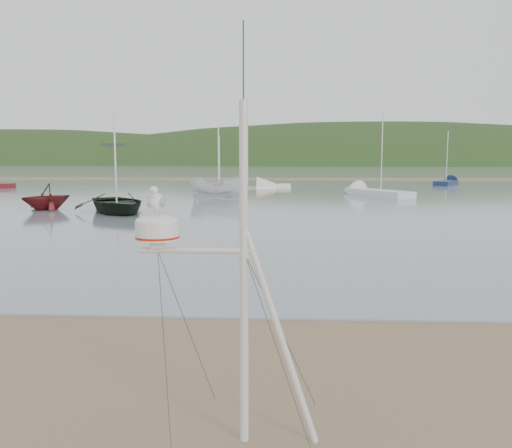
{
  "coord_description": "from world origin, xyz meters",
  "views": [
    {
      "loc": [
        2.03,
        -6.5,
        3.25
      ],
      "look_at": [
        1.64,
        1.0,
        2.31
      ],
      "focal_mm": 38.0,
      "sensor_mm": 36.0,
      "label": 1
    }
  ],
  "objects_px": {
    "mast_rig": "(239,347)",
    "boat_red": "(46,185)",
    "sailboat_dark_mid": "(226,187)",
    "boat_dark": "(115,164)",
    "boat_white": "(219,169)",
    "sailboat_blue_far": "(450,182)",
    "sailboat_white_near": "(363,192)"
  },
  "relations": [
    {
      "from": "sailboat_white_near",
      "to": "sailboat_blue_far",
      "type": "xyz_separation_m",
      "value": [
        12.3,
        17.34,
        0.0
      ]
    },
    {
      "from": "boat_red",
      "to": "sailboat_dark_mid",
      "type": "bearing_deg",
      "value": 106.66
    },
    {
      "from": "boat_white",
      "to": "sailboat_blue_far",
      "type": "height_order",
      "value": "sailboat_blue_far"
    },
    {
      "from": "boat_red",
      "to": "boat_white",
      "type": "xyz_separation_m",
      "value": [
        9.27,
        9.78,
        0.73
      ]
    },
    {
      "from": "sailboat_dark_mid",
      "to": "boat_dark",
      "type": "bearing_deg",
      "value": -99.57
    },
    {
      "from": "boat_dark",
      "to": "sailboat_blue_far",
      "type": "height_order",
      "value": "sailboat_blue_far"
    },
    {
      "from": "boat_white",
      "to": "boat_dark",
      "type": "bearing_deg",
      "value": 154.5
    },
    {
      "from": "boat_red",
      "to": "boat_dark",
      "type": "bearing_deg",
      "value": 21.01
    },
    {
      "from": "sailboat_white_near",
      "to": "sailboat_blue_far",
      "type": "height_order",
      "value": "sailboat_white_near"
    },
    {
      "from": "boat_white",
      "to": "boat_red",
      "type": "bearing_deg",
      "value": 132.61
    },
    {
      "from": "boat_dark",
      "to": "sailboat_dark_mid",
      "type": "bearing_deg",
      "value": 47.56
    },
    {
      "from": "mast_rig",
      "to": "sailboat_white_near",
      "type": "xyz_separation_m",
      "value": [
        7.12,
        40.04,
        -0.83
      ]
    },
    {
      "from": "boat_red",
      "to": "sailboat_blue_far",
      "type": "distance_m",
      "value": 45.76
    },
    {
      "from": "boat_red",
      "to": "sailboat_dark_mid",
      "type": "height_order",
      "value": "sailboat_dark_mid"
    },
    {
      "from": "boat_red",
      "to": "sailboat_dark_mid",
      "type": "relative_size",
      "value": 0.53
    },
    {
      "from": "sailboat_blue_far",
      "to": "sailboat_dark_mid",
      "type": "height_order",
      "value": "sailboat_blue_far"
    },
    {
      "from": "boat_dark",
      "to": "boat_white",
      "type": "xyz_separation_m",
      "value": [
        4.47,
        11.33,
        -0.54
      ]
    },
    {
      "from": "mast_rig",
      "to": "sailboat_blue_far",
      "type": "bearing_deg",
      "value": 71.3
    },
    {
      "from": "boat_white",
      "to": "sailboat_dark_mid",
      "type": "distance_m",
      "value": 11.35
    },
    {
      "from": "boat_red",
      "to": "sailboat_blue_far",
      "type": "xyz_separation_m",
      "value": [
        33.25,
        31.42,
        -1.25
      ]
    },
    {
      "from": "sailboat_white_near",
      "to": "sailboat_dark_mid",
      "type": "xyz_separation_m",
      "value": [
        -12.37,
        6.86,
        0.0
      ]
    },
    {
      "from": "sailboat_dark_mid",
      "to": "boat_red",
      "type": "bearing_deg",
      "value": -112.28
    },
    {
      "from": "boat_dark",
      "to": "mast_rig",
      "type": "bearing_deg",
      "value": -102.56
    },
    {
      "from": "mast_rig",
      "to": "boat_red",
      "type": "relative_size",
      "value": 1.54
    },
    {
      "from": "boat_dark",
      "to": "sailboat_white_near",
      "type": "xyz_separation_m",
      "value": [
        16.16,
        15.63,
        -2.52
      ]
    },
    {
      "from": "sailboat_dark_mid",
      "to": "boat_white",
      "type": "bearing_deg",
      "value": -86.48
    },
    {
      "from": "mast_rig",
      "to": "sailboat_dark_mid",
      "type": "bearing_deg",
      "value": 96.38
    },
    {
      "from": "mast_rig",
      "to": "boat_white",
      "type": "relative_size",
      "value": 1.04
    },
    {
      "from": "sailboat_white_near",
      "to": "boat_dark",
      "type": "bearing_deg",
      "value": -135.96
    },
    {
      "from": "mast_rig",
      "to": "boat_white",
      "type": "bearing_deg",
      "value": 97.27
    },
    {
      "from": "sailboat_dark_mid",
      "to": "sailboat_blue_far",
      "type": "bearing_deg",
      "value": 23.02
    },
    {
      "from": "boat_red",
      "to": "sailboat_blue_far",
      "type": "height_order",
      "value": "sailboat_blue_far"
    }
  ]
}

